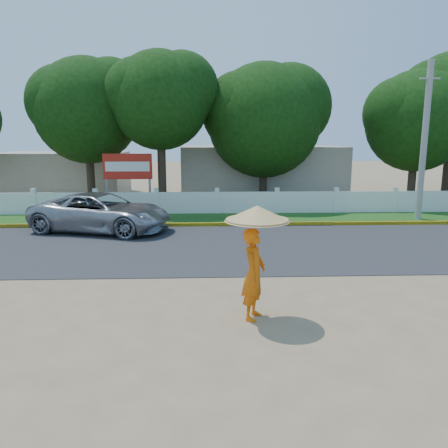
% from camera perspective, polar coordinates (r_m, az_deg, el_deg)
% --- Properties ---
extents(ground, '(120.00, 120.00, 0.00)m').
position_cam_1_polar(ground, '(11.05, 0.40, -8.67)').
color(ground, '#9E8460').
rests_on(ground, ground).
extents(road, '(60.00, 7.00, 0.02)m').
position_cam_1_polar(road, '(15.35, -0.36, -2.90)').
color(road, '#38383A').
rests_on(road, ground).
extents(grass_verge, '(60.00, 3.50, 0.03)m').
position_cam_1_polar(grass_verge, '(20.48, -0.83, 0.70)').
color(grass_verge, '#2D601E').
rests_on(grass_verge, ground).
extents(curb, '(40.00, 0.18, 0.16)m').
position_cam_1_polar(curb, '(18.80, -0.71, -0.05)').
color(curb, yellow).
rests_on(curb, ground).
extents(fence, '(40.00, 0.10, 1.10)m').
position_cam_1_polar(fence, '(21.82, -0.93, 2.78)').
color(fence, silver).
rests_on(fence, ground).
extents(building_near, '(10.00, 6.00, 3.20)m').
position_cam_1_polar(building_near, '(28.67, 4.81, 6.88)').
color(building_near, '#B7AD99').
rests_on(building_near, ground).
extents(building_far, '(8.00, 5.00, 2.80)m').
position_cam_1_polar(building_far, '(30.97, -20.22, 6.18)').
color(building_far, '#B7AD99').
rests_on(building_far, ground).
extents(utility_pole, '(0.28, 0.28, 7.11)m').
position_cam_1_polar(utility_pole, '(21.98, 24.69, 9.70)').
color(utility_pole, gray).
rests_on(utility_pole, ground).
extents(vehicle, '(6.14, 4.06, 1.57)m').
position_cam_1_polar(vehicle, '(18.31, -15.69, 1.46)').
color(vehicle, '#97999F').
rests_on(vehicle, ground).
extents(monk_with_parasol, '(1.33, 1.33, 2.41)m').
position_cam_1_polar(monk_with_parasol, '(8.99, 4.12, -2.87)').
color(monk_with_parasol, '#DD600B').
rests_on(monk_with_parasol, ground).
extents(billboard, '(2.50, 0.13, 2.95)m').
position_cam_1_polar(billboard, '(23.10, -12.47, 6.96)').
color(billboard, gray).
rests_on(billboard, ground).
extents(tree_row, '(39.55, 7.87, 8.62)m').
position_cam_1_polar(tree_row, '(25.27, 11.91, 13.69)').
color(tree_row, '#473828').
rests_on(tree_row, ground).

